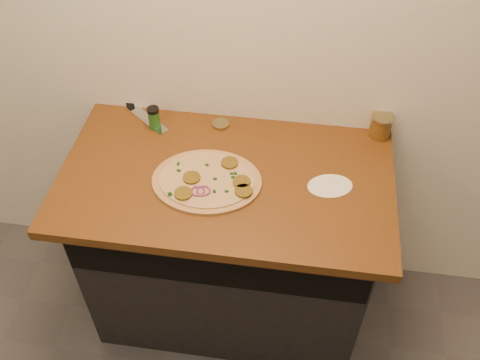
% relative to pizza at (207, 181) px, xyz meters
% --- Properties ---
extents(cabinet, '(1.10, 0.60, 0.86)m').
position_rel_pizza_xyz_m(cabinet, '(0.06, 0.08, -0.48)').
color(cabinet, black).
rests_on(cabinet, ground).
extents(countertop, '(1.20, 0.70, 0.04)m').
position_rel_pizza_xyz_m(countertop, '(0.06, 0.05, -0.03)').
color(countertop, '#613512').
rests_on(countertop, cabinet).
extents(pizza, '(0.40, 0.40, 0.03)m').
position_rel_pizza_xyz_m(pizza, '(0.00, 0.00, 0.00)').
color(pizza, tan).
rests_on(pizza, countertop).
extents(chefs_knife, '(0.29, 0.24, 0.02)m').
position_rel_pizza_xyz_m(chefs_knife, '(-0.37, 0.36, -0.00)').
color(chefs_knife, '#B7BAC1').
rests_on(chefs_knife, countertop).
extents(mason_jar_lid, '(0.09, 0.09, 0.01)m').
position_rel_pizza_xyz_m(mason_jar_lid, '(-0.01, 0.31, -0.00)').
color(mason_jar_lid, '#9B8E5A').
rests_on(mason_jar_lid, countertop).
extents(salsa_jar, '(0.09, 0.09, 0.09)m').
position_rel_pizza_xyz_m(salsa_jar, '(0.61, 0.34, 0.04)').
color(salsa_jar, '#A51B10').
rests_on(salsa_jar, countertop).
extents(spice_shaker, '(0.05, 0.05, 0.09)m').
position_rel_pizza_xyz_m(spice_shaker, '(-0.26, 0.27, 0.04)').
color(spice_shaker, '#215F1E').
rests_on(spice_shaker, countertop).
extents(flour_spill, '(0.20, 0.20, 0.00)m').
position_rel_pizza_xyz_m(flour_spill, '(0.43, 0.05, -0.01)').
color(flour_spill, white).
rests_on(flour_spill, countertop).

